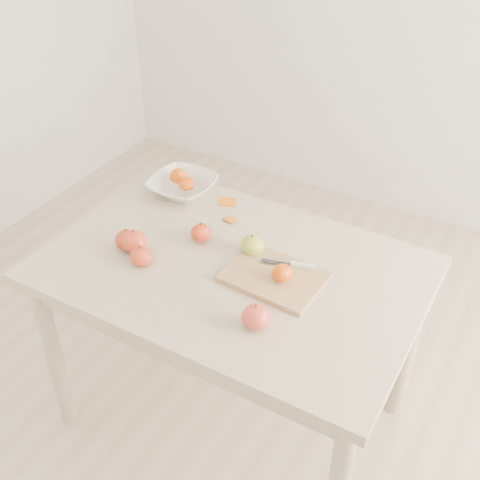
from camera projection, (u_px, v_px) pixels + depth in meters
The scene contains 16 objects.
ground at pixel (234, 414), 2.37m from camera, with size 3.50×3.50×0.00m, color #C6B293.
table at pixel (232, 289), 1.98m from camera, with size 1.20×0.80×0.75m.
cutting_board at pixel (274, 277), 1.87m from camera, with size 0.30×0.22×0.02m, color tan.
board_tangerine at pixel (282, 273), 1.83m from camera, with size 0.06×0.06×0.05m, color orange.
fruit_bowl at pixel (182, 186), 2.26m from camera, with size 0.24×0.24×0.06m, color white.
bowl_tangerine_near at pixel (178, 176), 2.26m from camera, with size 0.07×0.07×0.06m, color #D24C07.
bowl_tangerine_far at pixel (186, 184), 2.23m from camera, with size 0.06×0.06×0.05m, color #D54C07.
orange_peel_a at pixel (228, 203), 2.22m from camera, with size 0.06×0.04×0.00m, color orange.
orange_peel_b at pixel (230, 220), 2.13m from camera, with size 0.04×0.04×0.00m, color orange.
paring_knife at pixel (298, 265), 1.89m from camera, with size 0.17×0.06×0.01m.
apple_green at pixel (252, 246), 1.95m from camera, with size 0.08×0.08×0.07m, color olive.
apple_red_d at pixel (135, 242), 1.97m from camera, with size 0.08×0.08×0.08m, color #A10A0C.
apple_red_b at pixel (127, 240), 1.98m from camera, with size 0.08×0.08×0.07m, color #A42017.
apple_red_e at pixel (256, 317), 1.68m from camera, with size 0.08×0.08×0.07m, color #A51E2C.
apple_red_a at pixel (201, 233), 2.02m from camera, with size 0.07×0.07×0.06m, color #9F080C.
apple_red_c at pixel (141, 256), 1.91m from camera, with size 0.07×0.07×0.06m, color #981403.
Camera 1 is at (0.77, -1.29, 1.96)m, focal length 45.00 mm.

